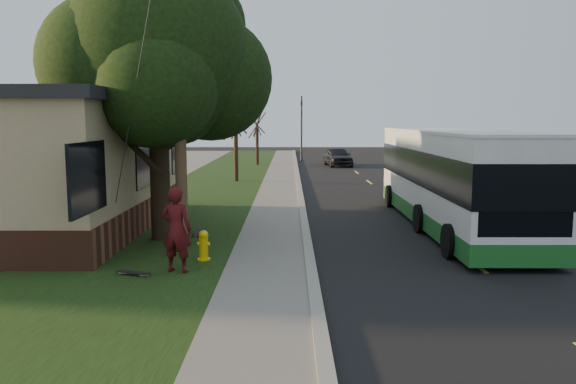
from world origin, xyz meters
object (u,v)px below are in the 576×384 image
object	(u,v)px
bare_tree_far	(257,139)
utility_pole	(178,74)
fire_hydrant	(204,245)
transit_bus	(452,176)
skateboarder	(176,230)
distant_car	(338,156)
bare_tree_near	(236,144)
traffic_signal	(301,124)
leafy_tree	(159,59)
skateboard_main	(198,232)
dumpster	(44,210)
skateboard_spare	(133,273)

from	to	relation	value
bare_tree_far	utility_pole	bearing A→B (deg)	-90.60
fire_hydrant	transit_bus	distance (m)	8.81
skateboarder	distant_car	size ratio (longest dim) A/B	0.45
bare_tree_near	traffic_signal	size ratio (longest dim) A/B	0.78
fire_hydrant	skateboarder	xyz separation A→B (m)	(-0.43, -1.08, 0.61)
fire_hydrant	leafy_tree	bearing A→B (deg)	120.67
bare_tree_far	skateboard_main	xyz separation A→B (m)	(-0.25, -26.88, -1.87)
bare_tree_far	distant_car	bearing A→B (deg)	-5.56
dumpster	leafy_tree	bearing A→B (deg)	-10.48
leafy_tree	skateboarder	world-z (taller)	leafy_tree
skateboard_main	distant_car	xyz separation A→B (m)	(6.43, 26.28, 0.60)
leafy_tree	distant_car	size ratio (longest dim) A/B	1.81
skateboarder	skateboard_main	distance (m)	4.30
fire_hydrant	skateboard_spare	distance (m)	1.95
bare_tree_near	dumpster	world-z (taller)	bare_tree_near
traffic_signal	utility_pole	bearing A→B (deg)	-96.58
bare_tree_far	skateboarder	xyz separation A→B (m)	(-0.03, -31.08, -0.96)
utility_pole	traffic_signal	bearing A→B (deg)	83.42
leafy_tree	distant_car	bearing A→B (deg)	74.63
leafy_tree	transit_bus	xyz separation A→B (m)	(8.93, 2.03, -3.48)
utility_pole	fire_hydrant	bearing A→B (deg)	-54.62
skateboard_spare	distant_car	size ratio (longest dim) A/B	0.19
skateboard_spare	distant_car	bearing A→B (deg)	76.93
leafy_tree	dumpster	world-z (taller)	leafy_tree
leafy_tree	dumpster	xyz separation A→B (m)	(-3.79, 0.70, -4.41)
traffic_signal	distant_car	xyz separation A→B (m)	(2.68, -4.60, -2.43)
fire_hydrant	skateboard_main	xyz separation A→B (m)	(-0.65, 3.12, -0.30)
fire_hydrant	traffic_signal	bearing A→B (deg)	84.79
dumpster	bare_tree_far	bearing A→B (deg)	79.46
skateboard_spare	dumpster	bearing A→B (deg)	130.29
leafy_tree	bare_tree_far	world-z (taller)	leafy_tree
skateboard_main	dumpster	size ratio (longest dim) A/B	0.46
utility_pole	leafy_tree	size ratio (longest dim) A/B	1.16
utility_pole	dumpster	world-z (taller)	utility_pole
traffic_signal	skateboarder	size ratio (longest dim) A/B	2.84
utility_pole	leafy_tree	world-z (taller)	utility_pole
fire_hydrant	leafy_tree	world-z (taller)	leafy_tree
distant_car	skateboarder	bearing A→B (deg)	-108.17
transit_bus	dumpster	xyz separation A→B (m)	(-12.72, -1.33, -0.93)
fire_hydrant	transit_bus	size ratio (longest dim) A/B	0.06
bare_tree_near	skateboard_spare	xyz separation A→B (m)	(-0.46, -19.37, -2.02)
skateboard_main	distant_car	world-z (taller)	distant_car
skateboard_main	traffic_signal	bearing A→B (deg)	83.08
transit_bus	distant_car	world-z (taller)	transit_bus
transit_bus	skateboard_main	world-z (taller)	transit_bus
bare_tree_far	leafy_tree	bearing A→B (deg)	-92.45
bare_tree_far	skateboard_main	world-z (taller)	bare_tree_far
fire_hydrant	skateboarder	size ratio (longest dim) A/B	0.38
leafy_tree	utility_pole	bearing A→B (deg)	-62.40
bare_tree_near	skateboard_main	world-z (taller)	bare_tree_near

